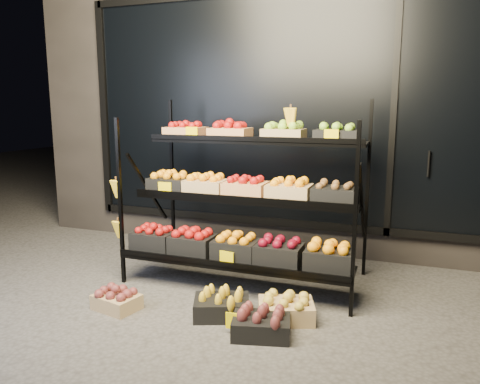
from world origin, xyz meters
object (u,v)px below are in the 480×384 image
at_px(display_rack, 243,197).
at_px(floor_crate_left, 117,299).
at_px(floor_crate_midleft, 222,304).
at_px(floor_crate_midright, 286,308).

xyz_separation_m(display_rack, floor_crate_left, (-0.74, -0.93, -0.70)).
xyz_separation_m(floor_crate_midleft, floor_crate_midright, (0.48, 0.11, -0.00)).
distance_m(display_rack, floor_crate_left, 1.38).
bearing_deg(floor_crate_left, display_rack, 64.66).
height_order(floor_crate_left, floor_crate_midright, floor_crate_midright).
height_order(display_rack, floor_crate_midleft, display_rack).
bearing_deg(floor_crate_midright, floor_crate_left, 173.00).
height_order(display_rack, floor_crate_left, display_rack).
relative_size(floor_crate_left, floor_crate_midleft, 0.78).
xyz_separation_m(floor_crate_left, floor_crate_midright, (1.32, 0.28, 0.01)).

